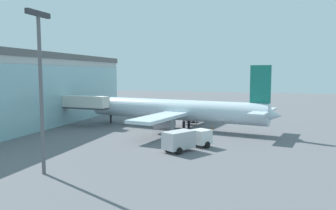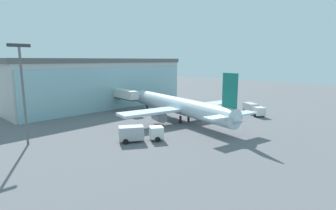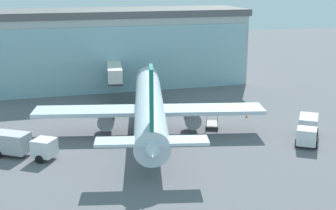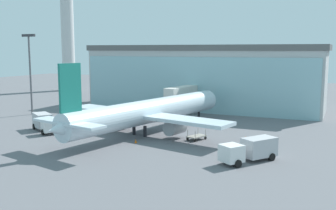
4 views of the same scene
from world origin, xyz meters
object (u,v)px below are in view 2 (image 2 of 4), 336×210
Objects in this scene: jet_bridge at (121,94)px; baggage_cart at (205,114)px; safety_cone_wingtip at (210,110)px; safety_cone_nose at (205,123)px; apron_light_mast at (23,85)px; fuel_truck at (253,109)px; airplane at (179,106)px; catering_truck at (139,133)px.

baggage_cart is (10.30, -20.03, -3.83)m from jet_bridge.
safety_cone_wingtip is at bearing -43.66° from baggage_cart.
jet_bridge is 24.62× the size of safety_cone_nose.
baggage_cart is 5.77× the size of safety_cone_wingtip.
jet_bridge reaches higher than safety_cone_nose.
safety_cone_wingtip is at bearing -3.88° from apron_light_mast.
fuel_truck is at bearing -16.09° from apron_light_mast.
baggage_cart is at bearing -95.36° from fuel_truck.
airplane is 5.08× the size of fuel_truck.
baggage_cart is 7.08m from safety_cone_wingtip.
baggage_cart is 5.77× the size of safety_cone_nose.
jet_bridge is 1.83× the size of catering_truck.
jet_bridge is 24.62× the size of safety_cone_wingtip.
baggage_cart is (8.35, -0.72, -2.86)m from airplane.
baggage_cart is at bearing -146.86° from jet_bridge.
apron_light_mast is at bearing 122.63° from jet_bridge.
safety_cone_wingtip is at bearing -69.66° from airplane.
fuel_truck is 13.35× the size of safety_cone_nose.
apron_light_mast is 0.42× the size of airplane.
safety_cone_wingtip is (44.11, -2.99, -9.31)m from apron_light_mast.
airplane is at bearing -168.30° from jet_bridge.
catering_truck is at bearing -61.98° from fuel_truck.
apron_light_mast is 19.56m from catering_truck.
jet_bridge reaches higher than safety_cone_wingtip.
catering_truck is 13.42× the size of safety_cone_wingtip.
airplane is 16.70m from catering_truck.
jet_bridge is at bearing 92.58° from catering_truck.
fuel_truck is at bearing 26.88° from catering_truck.
catering_truck is (-15.59, -5.67, -1.90)m from airplane.
airplane is 15.18m from safety_cone_wingtip.
apron_light_mast is 45.19m from safety_cone_wingtip.
safety_cone_nose is at bearing -166.40° from jet_bridge.
fuel_truck is 2.32× the size of baggage_cart.
safety_cone_nose is 1.00× the size of safety_cone_wingtip.
fuel_truck is (33.64, -2.55, 0.00)m from catering_truck.
baggage_cart is at bearing -84.23° from airplane.
apron_light_mast is at bearing 100.04° from baggage_cart.
jet_bridge is 22.85m from baggage_cart.
safety_cone_wingtip is (13.17, 8.70, 0.00)m from safety_cone_nose.
baggage_cart is at bearing 42.89° from catering_truck.
jet_bridge reaches higher than fuel_truck.
safety_cone_nose is at bearing -64.57° from fuel_truck.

